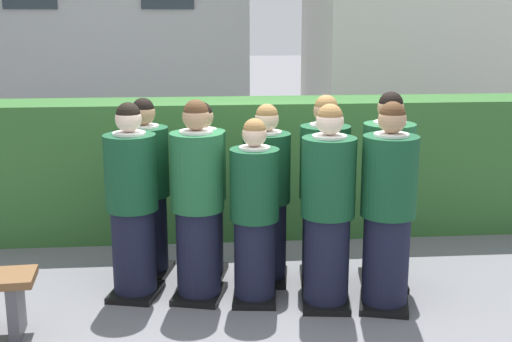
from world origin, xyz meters
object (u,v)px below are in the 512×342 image
student_front_row_3 (328,212)px  student_rear_row_2 (267,199)px  student_front_row_2 (255,216)px  student_rear_row_3 (324,195)px  student_front_row_4 (388,212)px  student_rear_row_0 (146,192)px  student_front_row_1 (198,206)px  student_front_row_0 (132,206)px  student_rear_row_1 (203,195)px  student_rear_row_4 (387,195)px

student_front_row_3 → student_rear_row_2: student_front_row_3 is taller
student_front_row_2 → student_rear_row_3: size_ratio=0.92×
student_front_row_4 → student_rear_row_2: (-0.90, 0.63, -0.05)m
student_front_row_4 → student_rear_row_0: 2.14m
student_front_row_1 → student_front_row_3: student_front_row_1 is taller
student_front_row_0 → student_front_row_3: 1.60m
student_rear_row_0 → student_rear_row_1: 0.51m
student_rear_row_0 → student_rear_row_4: size_ratio=0.95×
student_front_row_3 → student_rear_row_3: size_ratio=1.00×
student_front_row_1 → student_front_row_3: (1.03, -0.25, -0.01)m
student_front_row_1 → student_rear_row_3: student_front_row_1 is taller
student_rear_row_4 → student_front_row_4: bearing=-104.3°
student_front_row_0 → student_front_row_3: student_front_row_3 is taller
student_front_row_3 → student_rear_row_3: (0.07, 0.52, 0.00)m
student_rear_row_4 → student_front_row_3: bearing=-146.0°
student_front_row_4 → student_rear_row_2: size_ratio=1.06×
student_front_row_3 → student_rear_row_1: size_ratio=1.04×
student_rear_row_1 → student_rear_row_3: size_ratio=0.96×
student_rear_row_3 → student_front_row_2: bearing=-149.0°
student_front_row_0 → student_rear_row_2: student_front_row_0 is taller
student_rear_row_0 → student_rear_row_3: student_rear_row_3 is taller
student_front_row_0 → student_rear_row_2: size_ratio=1.04×
student_rear_row_4 → student_rear_row_3: bearing=166.5°
student_front_row_2 → student_rear_row_4: 1.19m
student_rear_row_0 → student_rear_row_4: bearing=-11.3°
student_front_row_1 → student_rear_row_4: size_ratio=0.98×
student_front_row_0 → student_front_row_3: (1.57, -0.33, 0.01)m
student_front_row_2 → student_front_row_3: size_ratio=0.92×
student_rear_row_2 → student_rear_row_4: student_rear_row_4 is taller
student_rear_row_2 → student_front_row_2: bearing=-108.4°
student_front_row_2 → student_rear_row_2: 0.45m
student_front_row_1 → student_rear_row_1: (0.05, 0.47, -0.04)m
student_rear_row_0 → student_rear_row_1: size_ratio=1.02×
student_front_row_0 → student_front_row_1: (0.54, -0.09, 0.01)m
student_front_row_3 → student_front_row_4: (0.47, -0.07, 0.01)m
student_front_row_4 → student_rear_row_4: 0.48m
student_rear_row_1 → student_front_row_2: bearing=-54.7°
student_front_row_1 → student_front_row_4: (1.50, -0.31, 0.00)m
student_front_row_1 → student_front_row_2: (0.46, -0.11, -0.07)m
student_front_row_3 → student_rear_row_0: 1.69m
student_front_row_0 → student_front_row_1: size_ratio=0.98×
student_rear_row_3 → student_rear_row_4: bearing=-13.5°
student_front_row_2 → student_front_row_4: 1.06m
student_front_row_4 → student_rear_row_2: 1.10m
student_front_row_2 → student_rear_row_2: student_rear_row_2 is taller
student_front_row_0 → student_rear_row_0: (0.08, 0.48, -0.01)m
student_rear_row_1 → student_rear_row_4: student_rear_row_4 is taller
student_rear_row_2 → student_rear_row_3: bearing=-4.9°
student_front_row_3 → student_front_row_2: bearing=166.3°
student_rear_row_1 → student_front_row_3: bearing=-36.2°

